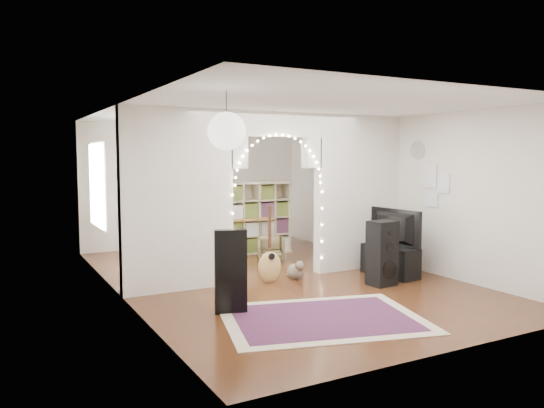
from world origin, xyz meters
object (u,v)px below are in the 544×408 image
bookcase (257,218)px  dining_chair_right (271,249)px  media_console (390,261)px  dining_table (241,220)px  dining_chair_left (167,240)px  floor_speaker (382,253)px  acoustic_guitar (270,255)px

bookcase → dining_chair_right: size_ratio=2.93×
media_console → dining_chair_right: bearing=113.2°
dining_table → dining_chair_left: dining_table is taller
floor_speaker → bookcase: (-0.47, 3.37, 0.24)m
dining_table → dining_chair_right: 1.09m
floor_speaker → dining_table: (-0.77, 3.50, 0.18)m
floor_speaker → dining_chair_left: bearing=111.7°
dining_chair_left → dining_chair_right: (1.50, -1.70, -0.04)m
dining_table → dining_chair_right: dining_table is taller
media_console → bookcase: size_ratio=0.68×
dining_table → dining_chair_left: (-1.32, 0.72, -0.41)m
dining_chair_left → dining_chair_right: size_ratio=1.19×
bookcase → dining_table: (-0.30, 0.14, -0.05)m
bookcase → dining_table: 0.33m
acoustic_guitar → dining_chair_left: (-0.65, 3.26, -0.18)m
acoustic_guitar → dining_chair_left: 3.33m
dining_table → floor_speaker: bearing=-70.0°
acoustic_guitar → bookcase: size_ratio=0.70×
media_console → dining_table: 3.36m
acoustic_guitar → dining_chair_right: (0.86, 1.56, -0.22)m
acoustic_guitar → media_console: 2.08m
media_console → dining_table: dining_table is taller
acoustic_guitar → bookcase: bearing=73.8°
floor_speaker → dining_chair_right: size_ratio=1.99×
dining_chair_right → floor_speaker: bearing=-53.9°
media_console → dining_table: size_ratio=0.77×
acoustic_guitar → floor_speaker: size_ratio=1.03×
media_console → dining_chair_right: size_ratio=1.99×
media_console → bookcase: 3.13m
acoustic_guitar → dining_table: 2.64m
acoustic_guitar → dining_chair_left: acoustic_guitar is taller
media_console → dining_chair_left: dining_chair_left is taller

